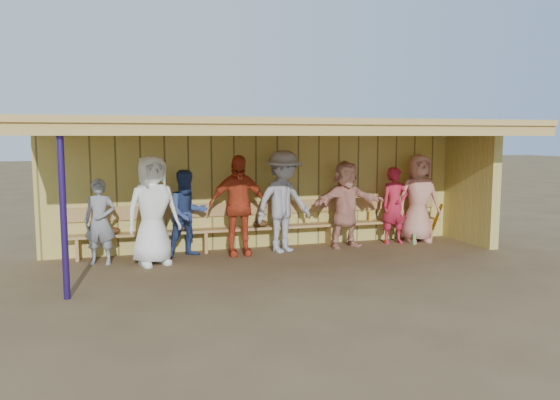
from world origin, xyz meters
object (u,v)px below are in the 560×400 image
(player_c, at_px, (187,213))
(player_e, at_px, (283,202))
(bench, at_px, (269,222))
(player_b, at_px, (153,210))
(player_f, at_px, (346,204))
(player_d, at_px, (238,205))
(player_h, at_px, (419,198))
(player_a, at_px, (100,222))
(player_g, at_px, (395,205))

(player_c, distance_m, player_e, 1.83)
(bench, bearing_deg, player_b, -160.90)
(player_f, bearing_deg, player_d, 172.23)
(player_c, relative_size, player_h, 0.87)
(player_a, bearing_deg, player_g, 16.47)
(player_h, bearing_deg, player_b, -170.08)
(bench, bearing_deg, player_e, -68.37)
(player_f, bearing_deg, player_b, 176.25)
(player_d, bearing_deg, player_f, 2.04)
(player_g, bearing_deg, player_d, -175.58)
(player_d, relative_size, player_g, 1.18)
(player_f, xyz_separation_m, bench, (-1.50, 0.38, -0.35))
(player_b, bearing_deg, player_f, -11.86)
(player_d, bearing_deg, bench, 32.41)
(player_c, relative_size, player_f, 0.92)
(player_e, height_order, player_g, player_e)
(player_e, xyz_separation_m, bench, (-0.17, 0.43, -0.45))
(player_a, distance_m, bench, 3.23)
(player_d, bearing_deg, player_c, 169.75)
(player_g, relative_size, player_h, 0.86)
(player_b, bearing_deg, player_h, -13.13)
(player_b, relative_size, player_h, 1.03)
(player_f, bearing_deg, player_e, 172.15)
(player_f, bearing_deg, player_a, 171.20)
(player_c, xyz_separation_m, player_f, (3.15, -0.08, 0.07))
(player_a, relative_size, bench, 0.20)
(bench, bearing_deg, player_d, -147.39)
(player_c, xyz_separation_m, bench, (1.65, 0.31, -0.28))
(player_a, xyz_separation_m, player_b, (0.88, -0.32, 0.21))
(player_a, relative_size, player_f, 0.86)
(player_d, relative_size, player_h, 1.01)
(player_b, height_order, player_c, player_b)
(player_b, xyz_separation_m, player_h, (5.49, 0.48, -0.03))
(player_f, xyz_separation_m, player_h, (1.69, 0.06, 0.05))
(player_b, distance_m, player_c, 0.83)
(player_d, xyz_separation_m, bench, (0.73, 0.47, -0.41))
(player_e, relative_size, player_f, 1.12)
(player_b, height_order, bench, player_b)
(player_g, distance_m, player_h, 0.57)
(player_d, bearing_deg, player_a, -179.92)
(player_b, height_order, player_f, player_b)
(player_d, distance_m, bench, 0.96)
(player_h, height_order, bench, player_h)
(player_d, bearing_deg, player_b, -168.35)
(player_c, distance_m, player_d, 0.94)
(player_f, height_order, player_g, player_f)
(player_h, distance_m, bench, 3.23)
(player_a, distance_m, player_b, 0.96)
(player_g, xyz_separation_m, player_h, (0.55, -0.01, 0.13))
(player_d, xyz_separation_m, player_f, (2.23, 0.09, -0.07))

